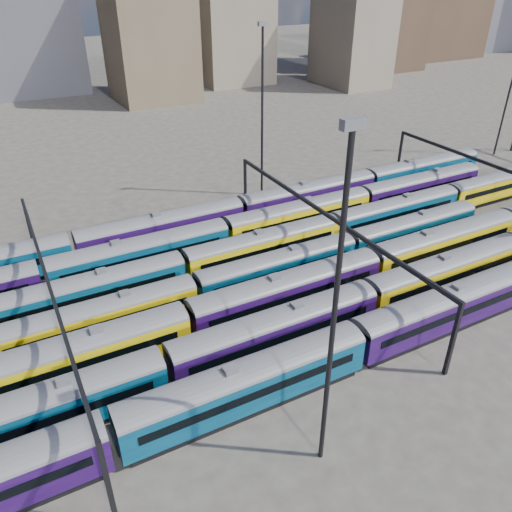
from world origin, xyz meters
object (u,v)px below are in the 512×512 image
rake_0 (446,305)px  rake_1 (446,270)px  mast_2 (335,306)px  rake_2 (288,288)px

rake_0 → rake_1: size_ratio=1.02×
mast_2 → rake_2: bearing=66.9°
rake_2 → mast_2: bearing=-113.1°
rake_1 → rake_2: (-17.63, 5.00, 0.07)m
rake_1 → mast_2: 29.80m
mast_2 → rake_1: bearing=25.7°
rake_1 → mast_2: size_ratio=5.96×
rake_0 → mast_2: 23.61m
rake_2 → mast_2: (-7.26, -17.00, 11.08)m
rake_1 → rake_0: bearing=-136.4°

